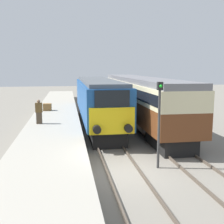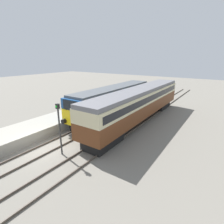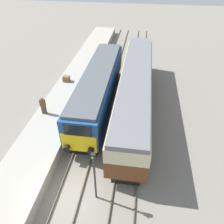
{
  "view_description": "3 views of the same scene",
  "coord_description": "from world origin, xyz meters",
  "px_view_note": "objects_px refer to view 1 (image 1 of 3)",
  "views": [
    {
      "loc": [
        -2.35,
        -11.52,
        4.57
      ],
      "look_at": [
        0.0,
        3.17,
        2.22
      ],
      "focal_mm": 45.0,
      "sensor_mm": 36.0,
      "label": 1
    },
    {
      "loc": [
        11.4,
        -7.21,
        7.02
      ],
      "look_at": [
        1.7,
        7.17,
        1.6
      ],
      "focal_mm": 28.0,
      "sensor_mm": 36.0,
      "label": 2
    },
    {
      "loc": [
        3.79,
        -7.07,
        12.47
      ],
      "look_at": [
        1.7,
        7.17,
        1.6
      ],
      "focal_mm": 35.0,
      "sensor_mm": 36.0,
      "label": 3
    }
  ],
  "objects_px": {
    "locomotive": "(98,100)",
    "passenger_carriage": "(140,96)",
    "person_on_platform": "(39,112)",
    "signal_post": "(159,118)",
    "luggage_crate": "(47,107)"
  },
  "relations": [
    {
      "from": "locomotive",
      "to": "passenger_carriage",
      "type": "bearing_deg",
      "value": -0.2
    },
    {
      "from": "person_on_platform",
      "to": "signal_post",
      "type": "distance_m",
      "value": 8.92
    },
    {
      "from": "passenger_carriage",
      "to": "person_on_platform",
      "type": "relative_size",
      "value": 11.52
    },
    {
      "from": "signal_post",
      "to": "luggage_crate",
      "type": "height_order",
      "value": "signal_post"
    },
    {
      "from": "locomotive",
      "to": "signal_post",
      "type": "relative_size",
      "value": 3.71
    },
    {
      "from": "locomotive",
      "to": "signal_post",
      "type": "height_order",
      "value": "signal_post"
    },
    {
      "from": "passenger_carriage",
      "to": "luggage_crate",
      "type": "height_order",
      "value": "passenger_carriage"
    },
    {
      "from": "locomotive",
      "to": "luggage_crate",
      "type": "relative_size",
      "value": 20.99
    },
    {
      "from": "locomotive",
      "to": "signal_post",
      "type": "xyz_separation_m",
      "value": [
        1.7,
        -9.89,
        0.28
      ]
    },
    {
      "from": "passenger_carriage",
      "to": "locomotive",
      "type": "bearing_deg",
      "value": 179.8
    },
    {
      "from": "passenger_carriage",
      "to": "luggage_crate",
      "type": "xyz_separation_m",
      "value": [
        -7.46,
        2.53,
        -1.07
      ]
    },
    {
      "from": "locomotive",
      "to": "passenger_carriage",
      "type": "xyz_separation_m",
      "value": [
        3.4,
        -0.01,
        0.25
      ]
    },
    {
      "from": "signal_post",
      "to": "luggage_crate",
      "type": "bearing_deg",
      "value": 114.92
    },
    {
      "from": "passenger_carriage",
      "to": "signal_post",
      "type": "relative_size",
      "value": 4.59
    },
    {
      "from": "locomotive",
      "to": "luggage_crate",
      "type": "height_order",
      "value": "locomotive"
    }
  ]
}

